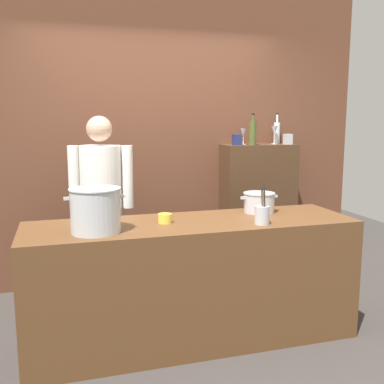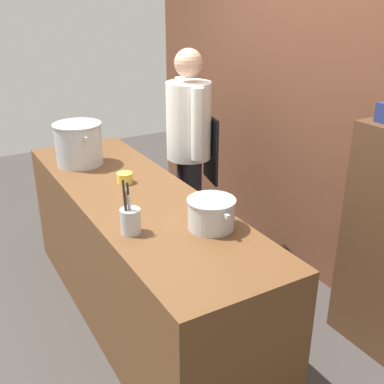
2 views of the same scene
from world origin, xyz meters
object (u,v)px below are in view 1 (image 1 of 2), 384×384
object	(u,v)px
utensil_crock	(262,214)
chef	(102,200)
stockpot_large	(95,210)
wine_glass_wide	(243,133)
wine_glass_short	(274,131)
wine_bottle_olive	(253,132)
butter_jar	(165,218)
stockpot_small	(259,202)
spice_tin_silver	(288,139)
spice_tin_navy	(237,140)
wine_bottle_clear	(277,132)

from	to	relation	value
utensil_crock	chef	bearing A→B (deg)	137.92
chef	stockpot_large	distance (m)	0.84
wine_glass_wide	wine_glass_short	distance (m)	0.34
stockpot_large	wine_glass_wide	distance (m)	2.10
wine_bottle_olive	wine_glass_wide	size ratio (longest dim) A/B	1.91
utensil_crock	wine_bottle_olive	distance (m)	1.49
butter_jar	wine_bottle_olive	distance (m)	1.67
chef	stockpot_small	world-z (taller)	chef
stockpot_small	chef	bearing A→B (deg)	155.19
stockpot_small	spice_tin_silver	size ratio (longest dim) A/B	2.94
utensil_crock	spice_tin_navy	bearing A→B (deg)	75.42
stockpot_small	spice_tin_navy	bearing A→B (deg)	78.45
chef	spice_tin_silver	bearing A→B (deg)	-155.91
spice_tin_navy	wine_bottle_clear	bearing A→B (deg)	14.59
utensil_crock	wine_glass_short	xyz separation A→B (m)	(0.79, 1.41, 0.53)
utensil_crock	wine_glass_short	bearing A→B (deg)	60.73
stockpot_large	spice_tin_navy	size ratio (longest dim) A/B	3.73
chef	stockpot_large	world-z (taller)	chef
stockpot_small	spice_tin_navy	size ratio (longest dim) A/B	2.96
utensil_crock	wine_glass_short	world-z (taller)	wine_glass_short
wine_bottle_olive	wine_glass_wide	distance (m)	0.12
chef	wine_glass_short	distance (m)	1.95
wine_glass_short	butter_jar	bearing A→B (deg)	-140.83
spice_tin_navy	butter_jar	bearing A→B (deg)	-131.81
butter_jar	wine_bottle_clear	world-z (taller)	wine_bottle_clear
wine_bottle_clear	stockpot_small	bearing A→B (deg)	-122.50
utensil_crock	spice_tin_navy	size ratio (longest dim) A/B	2.76
wine_bottle_clear	spice_tin_silver	distance (m)	0.20
stockpot_large	wine_bottle_olive	world-z (taller)	wine_bottle_olive
spice_tin_silver	spice_tin_navy	bearing A→B (deg)	174.58
wine_bottle_olive	chef	bearing A→B (deg)	-166.19
stockpot_small	wine_bottle_olive	bearing A→B (deg)	69.46
stockpot_large	spice_tin_navy	bearing A→B (deg)	39.93
butter_jar	spice_tin_silver	size ratio (longest dim) A/B	0.93
utensil_crock	spice_tin_silver	bearing A→B (deg)	55.69
stockpot_large	utensil_crock	xyz separation A→B (m)	(1.14, -0.10, -0.08)
wine_bottle_clear	wine_glass_wide	world-z (taller)	wine_bottle_clear
wine_glass_short	spice_tin_silver	size ratio (longest dim) A/B	1.74
utensil_crock	wine_glass_wide	xyz separation A→B (m)	(0.44, 1.41, 0.52)
chef	stockpot_small	size ratio (longest dim) A/B	5.29
wine_glass_short	spice_tin_navy	world-z (taller)	wine_glass_short
wine_bottle_clear	wine_bottle_olive	world-z (taller)	wine_bottle_clear
spice_tin_silver	wine_bottle_olive	bearing A→B (deg)	179.70
wine_glass_short	spice_tin_silver	xyz separation A→B (m)	(0.10, -0.10, -0.08)
stockpot_large	stockpot_small	size ratio (longest dim) A/B	1.26
spice_tin_navy	spice_tin_silver	bearing A→B (deg)	-5.42
utensil_crock	wine_bottle_clear	distance (m)	1.79
stockpot_large	spice_tin_navy	world-z (taller)	spice_tin_navy
stockpot_small	wine_bottle_olive	size ratio (longest dim) A/B	1.01
chef	wine_bottle_clear	xyz separation A→B (m)	(1.88, 0.56, 0.53)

